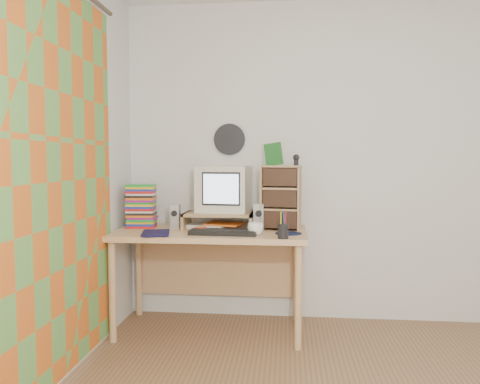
% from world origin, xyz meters
% --- Properties ---
extents(back_wall, '(3.50, 0.00, 3.50)m').
position_xyz_m(back_wall, '(0.00, 1.75, 1.25)').
color(back_wall, silver).
rests_on(back_wall, floor).
extents(left_wall, '(0.00, 3.50, 3.50)m').
position_xyz_m(left_wall, '(-1.75, 0.00, 1.25)').
color(left_wall, silver).
rests_on(left_wall, floor).
extents(curtain, '(0.00, 2.20, 2.20)m').
position_xyz_m(curtain, '(-1.71, 0.48, 1.15)').
color(curtain, '#D4611E').
rests_on(curtain, left_wall).
extents(wall_disc, '(0.25, 0.02, 0.25)m').
position_xyz_m(wall_disc, '(-0.93, 1.73, 1.43)').
color(wall_disc, black).
rests_on(wall_disc, back_wall).
extents(desk, '(1.40, 0.70, 0.75)m').
position_xyz_m(desk, '(-1.03, 1.44, 0.62)').
color(desk, '#DDB177').
rests_on(desk, floor).
extents(monitor_riser, '(0.52, 0.30, 0.12)m').
position_xyz_m(monitor_riser, '(-0.98, 1.48, 0.84)').
color(monitor_riser, tan).
rests_on(monitor_riser, desk).
extents(crt_monitor, '(0.41, 0.41, 0.35)m').
position_xyz_m(crt_monitor, '(-0.95, 1.53, 1.04)').
color(crt_monitor, beige).
rests_on(crt_monitor, monitor_riser).
extents(speaker_left, '(0.07, 0.07, 0.18)m').
position_xyz_m(speaker_left, '(-1.31, 1.45, 0.84)').
color(speaker_left, '#B3B4B8').
rests_on(speaker_left, desk).
extents(speaker_right, '(0.08, 0.08, 0.20)m').
position_xyz_m(speaker_right, '(-0.67, 1.43, 0.85)').
color(speaker_right, '#B3B4B8').
rests_on(speaker_right, desk).
extents(keyboard, '(0.47, 0.17, 0.03)m').
position_xyz_m(keyboard, '(-0.91, 1.20, 0.77)').
color(keyboard, black).
rests_on(keyboard, desk).
extents(dvd_stack, '(0.22, 0.17, 0.30)m').
position_xyz_m(dvd_stack, '(-1.58, 1.48, 0.90)').
color(dvd_stack, brown).
rests_on(dvd_stack, desk).
extents(cd_rack, '(0.30, 0.19, 0.48)m').
position_xyz_m(cd_rack, '(-0.51, 1.47, 0.99)').
color(cd_rack, tan).
rests_on(cd_rack, desk).
extents(mug, '(0.12, 0.12, 0.09)m').
position_xyz_m(mug, '(-0.68, 1.20, 0.79)').
color(mug, white).
rests_on(mug, desk).
extents(diary, '(0.26, 0.22, 0.05)m').
position_xyz_m(diary, '(-1.46, 1.13, 0.77)').
color(diary, '#110E35').
rests_on(diary, desk).
extents(mousepad, '(0.19, 0.19, 0.00)m').
position_xyz_m(mousepad, '(-0.46, 1.28, 0.75)').
color(mousepad, black).
rests_on(mousepad, desk).
extents(pen_cup, '(0.07, 0.07, 0.14)m').
position_xyz_m(pen_cup, '(-0.49, 1.07, 0.82)').
color(pen_cup, black).
rests_on(pen_cup, desk).
extents(papers, '(0.35, 0.29, 0.04)m').
position_xyz_m(papers, '(-1.02, 1.51, 0.77)').
color(papers, white).
rests_on(papers, desk).
extents(red_box, '(0.08, 0.06, 0.04)m').
position_xyz_m(red_box, '(-1.08, 1.27, 0.77)').
color(red_box, '#D44416').
rests_on(red_box, desk).
extents(game_box, '(0.13, 0.06, 0.16)m').
position_xyz_m(game_box, '(-0.57, 1.48, 1.31)').
color(game_box, '#1A5C22').
rests_on(game_box, cd_rack).
extents(webcam, '(0.05, 0.05, 0.08)m').
position_xyz_m(webcam, '(-0.40, 1.45, 1.27)').
color(webcam, black).
rests_on(webcam, cd_rack).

